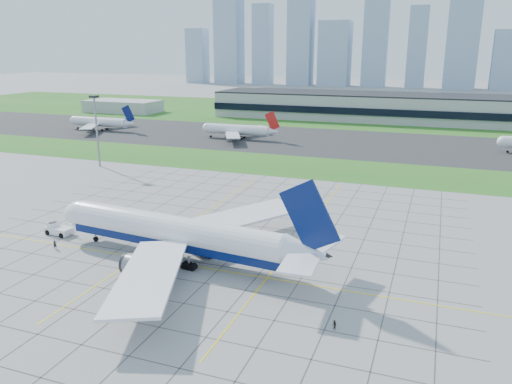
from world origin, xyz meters
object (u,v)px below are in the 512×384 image
Objects in this scene: airliner at (177,234)px; distant_jet_1 at (238,130)px; distant_jet_0 at (101,122)px; crew_far at (334,325)px; crew_near at (55,245)px; pushback_tug at (58,229)px; light_mast at (96,122)px.

distant_jet_1 is (-42.47, 136.49, -0.96)m from airliner.
distant_jet_0 and distant_jet_1 have the same top height.
distant_jet_1 is (-77.79, 152.03, 3.71)m from crew_far.
crew_far is at bearing -62.97° from crew_near.
distant_jet_0 reaches higher than crew_far.
distant_jet_0 is at bearing 129.15° from pushback_tug.
light_mast reaches higher than airliner.
airliner is at bearing -43.64° from crew_near.
crew_near is at bearing -83.84° from distant_jet_1.
pushback_tug is at bearing 74.44° from crew_near.
distant_jet_0 is at bearing -178.92° from crew_far.
crew_near is 0.05× the size of distant_jet_1.
pushback_tug is at bearing -85.89° from distant_jet_1.
crew_near is at bearing -56.27° from distant_jet_0.
distant_jet_1 reaches higher than crew_near.
airliner is at bearing -48.33° from distant_jet_0.
crew_far is 217.78m from distant_jet_0.
distant_jet_1 reaches higher than pushback_tug.
pushback_tug is (-32.87, 2.91, -4.28)m from airliner.
distant_jet_0 is (-88.17, 133.09, 3.31)m from pushback_tug.
pushback_tug is at bearing -179.44° from airliner.
crew_near is at bearing -144.87° from crew_far.
pushback_tug is (35.20, -61.85, -15.01)m from light_mast.
airliner reaches higher than crew_near.
airliner is 1.50× the size of distant_jet_1.
airliner is 142.95m from distant_jet_1.
distant_jet_0 is (-93.80, 140.46, 3.52)m from crew_near.
airliner is 6.66× the size of pushback_tug.
distant_jet_0 reaches higher than crew_near.
distant_jet_0 reaches higher than pushback_tug.
airliner reaches higher than distant_jet_0.
pushback_tug reaches higher than crew_far.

